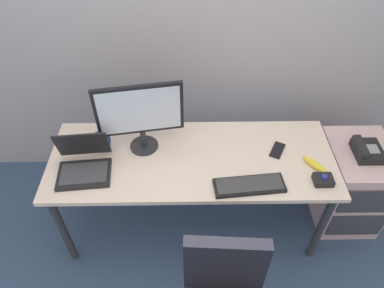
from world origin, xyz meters
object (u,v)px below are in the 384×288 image
Objects in this scene: coffee_mug at (102,141)px; monitor_main at (140,114)px; desk_phone at (367,150)px; cell_phone at (277,150)px; file_cabinet at (350,184)px; laptop at (84,163)px; banana at (316,165)px; trackball_mouse at (323,180)px; keyboard at (249,185)px.

monitor_main is at bearing 2.28° from coffee_mug.
cell_phone is (-0.59, -0.02, 0.03)m from desk_phone.
laptop reaches higher than file_cabinet.
monitor_main is 4.33× the size of coffee_mug.
banana is (1.05, -0.20, -0.26)m from monitor_main.
laptop is (-1.78, -0.15, 0.08)m from desk_phone.
keyboard is at bearing -176.29° from trackball_mouse.
desk_phone is 0.59m from cell_phone.
keyboard reaches higher than file_cabinet.
desk_phone is 0.47m from trackball_mouse.
laptop reaches higher than coffee_mug.
desk_phone is at bearing 4.97° from laptop.
desk_phone is 1.68× the size of coffee_mug.
monitor_main reaches higher than trackball_mouse.
file_cabinet is 0.36m from desk_phone.
banana is at bearing 18.69° from keyboard.
banana is at bearing -8.91° from cell_phone.
laptop is at bearing -174.53° from file_cabinet.
trackball_mouse is 0.77× the size of cell_phone.
file_cabinet is at bearing 5.47° from laptop.
file_cabinet is 5.52× the size of coffee_mug.
coffee_mug reaches higher than desk_phone.
coffee_mug is 0.84× the size of cell_phone.
trackball_mouse is at bearing 3.71° from keyboard.
file_cabinet is at bearing -0.22° from coffee_mug.
file_cabinet is 0.96m from keyboard.
coffee_mug is at bearing 159.84° from keyboard.
file_cabinet is at bearing 63.22° from desk_phone.
trackball_mouse reaches higher than desk_phone.
laptop reaches higher than desk_phone.
desk_phone reaches higher than keyboard.
file_cabinet is 3.46× the size of banana.
file_cabinet is at bearing -0.67° from monitor_main.
monitor_main is at bearing 179.33° from file_cabinet.
desk_phone is at bearing 36.65° from trackball_mouse.
keyboard is at bearing -158.48° from file_cabinet.
keyboard is at bearing -159.30° from desk_phone.
cell_phone is 0.75× the size of banana.
laptop is (-1.79, -0.17, 0.44)m from file_cabinet.
laptop is 1.40m from banana.
keyboard is 0.44m from trackball_mouse.
coffee_mug is 0.63× the size of banana.
cell_phone is at bearing 144.17° from banana.
desk_phone is at bearing -1.33° from monitor_main.
file_cabinet is 5.98× the size of trackball_mouse.
file_cabinet is 1.85m from laptop.
laptop is at bearing -175.03° from desk_phone.
monitor_main is 1.14m from trackball_mouse.
banana reaches higher than cell_phone.
file_cabinet is 0.63m from trackball_mouse.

